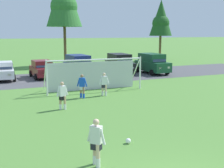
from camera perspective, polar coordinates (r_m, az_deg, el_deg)
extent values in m
plane|color=#518438|center=(21.75, -9.97, -1.76)|extent=(400.00, 400.00, 0.00)
cube|color=#4C4C51|center=(28.60, -13.17, 0.99)|extent=(52.00, 8.40, 0.01)
sphere|color=white|center=(11.90, 3.23, -11.19)|extent=(0.22, 0.22, 0.22)
sphere|color=black|center=(11.90, 3.23, -11.17)|extent=(0.08, 0.08, 0.08)
sphere|color=red|center=(11.93, 3.50, -11.15)|extent=(0.07, 0.07, 0.07)
cylinder|color=white|center=(23.01, 5.57, 2.08)|extent=(0.12, 0.12, 2.44)
cylinder|color=white|center=(20.88, -12.79, 1.05)|extent=(0.12, 0.12, 2.44)
cylinder|color=white|center=(21.51, -3.20, 4.83)|extent=(7.32, 0.41, 0.12)
cylinder|color=white|center=(23.79, 4.63, 2.66)|extent=(0.16, 1.95, 2.46)
cylinder|color=white|center=(21.74, -13.13, 1.72)|extent=(0.16, 1.95, 2.46)
cube|color=silver|center=(22.63, -3.92, 1.66)|extent=(6.95, 0.32, 2.20)
cylinder|color=beige|center=(20.40, -1.23, -1.25)|extent=(0.14, 0.14, 0.80)
cylinder|color=beige|center=(20.52, -1.89, -1.19)|extent=(0.14, 0.14, 0.80)
cylinder|color=white|center=(20.45, -1.23, -1.91)|extent=(0.15, 0.15, 0.32)
cylinder|color=white|center=(20.57, -1.89, -1.84)|extent=(0.15, 0.15, 0.32)
cube|color=black|center=(20.40, -1.57, -0.34)|extent=(0.36, 0.26, 0.28)
cube|color=white|center=(20.33, -1.57, 0.72)|extent=(0.41, 0.28, 0.60)
sphere|color=beige|center=(20.27, -1.58, 1.92)|extent=(0.22, 0.22, 0.22)
cylinder|color=white|center=(20.36, -0.86, 0.68)|extent=(0.24, 0.12, 0.55)
cylinder|color=white|center=(20.32, -2.28, 0.65)|extent=(0.24, 0.12, 0.55)
cylinder|color=#936B4C|center=(19.73, -5.64, -1.69)|extent=(0.14, 0.14, 0.80)
cylinder|color=#936B4C|center=(19.90, -6.17, -1.60)|extent=(0.14, 0.14, 0.80)
cylinder|color=blue|center=(19.78, -5.63, -2.37)|extent=(0.15, 0.15, 0.32)
cylinder|color=blue|center=(19.96, -6.16, -2.27)|extent=(0.15, 0.15, 0.32)
cube|color=silver|center=(19.75, -5.93, -0.74)|extent=(0.40, 0.33, 0.28)
cube|color=blue|center=(19.68, -5.95, 0.35)|extent=(0.44, 0.37, 0.60)
sphere|color=#936B4C|center=(19.62, -5.97, 1.59)|extent=(0.22, 0.22, 0.22)
cylinder|color=blue|center=(19.63, -5.23, 0.27)|extent=(0.25, 0.17, 0.55)
cylinder|color=blue|center=(19.75, -6.66, 0.31)|extent=(0.25, 0.17, 0.55)
cylinder|color=tan|center=(17.05, -9.33, -3.67)|extent=(0.14, 0.14, 0.80)
cylinder|color=tan|center=(17.08, -10.19, -3.67)|extent=(0.14, 0.14, 0.80)
cylinder|color=white|center=(17.11, -9.31, -4.45)|extent=(0.15, 0.15, 0.32)
cylinder|color=white|center=(17.14, -10.16, -4.45)|extent=(0.15, 0.15, 0.32)
cube|color=black|center=(16.99, -9.79, -2.62)|extent=(0.39, 0.32, 0.28)
cube|color=white|center=(16.92, -9.83, -1.37)|extent=(0.44, 0.35, 0.60)
sphere|color=tan|center=(16.84, -9.87, 0.06)|extent=(0.22, 0.22, 0.22)
cylinder|color=white|center=(17.02, -9.04, -1.35)|extent=(0.25, 0.16, 0.55)
cylinder|color=white|center=(16.82, -10.62, -1.53)|extent=(0.25, 0.16, 0.55)
cylinder|color=beige|center=(10.09, -3.41, -13.48)|extent=(0.14, 0.14, 0.80)
cylinder|color=beige|center=(9.87, -2.80, -14.02)|extent=(0.14, 0.14, 0.80)
cylinder|color=white|center=(10.19, -3.40, -14.71)|extent=(0.15, 0.15, 0.32)
cylinder|color=white|center=(9.97, -2.78, -15.28)|extent=(0.15, 0.15, 0.32)
cube|color=black|center=(9.85, -3.13, -12.05)|extent=(0.39, 0.40, 0.28)
cube|color=silver|center=(9.72, -3.15, -9.97)|extent=(0.44, 0.44, 0.60)
sphere|color=beige|center=(9.58, -3.17, -7.56)|extent=(0.22, 0.22, 0.22)
cylinder|color=silver|center=(9.87, -4.36, -9.79)|extent=(0.22, 0.23, 0.55)
cylinder|color=silver|center=(9.59, -1.90, -10.37)|extent=(0.22, 0.23, 0.55)
cube|color=silver|center=(29.00, -20.68, 2.11)|extent=(1.97, 4.27, 0.76)
cube|color=silver|center=(29.07, -20.77, 3.52)|extent=(1.74, 2.16, 0.64)
cube|color=#28384C|center=(28.11, -20.77, 3.27)|extent=(1.54, 0.38, 0.55)
cube|color=#28384C|center=(29.08, -19.12, 3.62)|extent=(0.11, 1.79, 0.45)
cube|color=white|center=(26.96, -19.63, 1.72)|extent=(0.28, 0.09, 0.20)
cube|color=#B21414|center=(31.04, -19.79, 2.75)|extent=(0.28, 0.09, 0.20)
cylinder|color=black|center=(27.78, -18.77, 1.10)|extent=(0.27, 0.65, 0.64)
cylinder|color=black|center=(30.35, -18.95, 1.83)|extent=(0.27, 0.65, 0.64)
cube|color=maroon|center=(29.30, -13.61, 2.56)|extent=(2.05, 4.30, 0.76)
cube|color=maroon|center=(29.37, -13.73, 3.95)|extent=(1.78, 2.20, 0.64)
cube|color=#28384C|center=(28.43, -13.30, 3.73)|extent=(1.55, 0.41, 0.55)
cube|color=#28384C|center=(29.56, -12.15, 4.05)|extent=(0.15, 1.78, 0.45)
cube|color=white|center=(27.43, -11.64, 2.24)|extent=(0.28, 0.10, 0.20)
cube|color=white|center=(27.20, -13.66, 2.09)|extent=(0.28, 0.10, 0.20)
cube|color=#B21414|center=(31.40, -13.57, 3.15)|extent=(0.28, 0.10, 0.20)
cube|color=#B21414|center=(31.20, -15.34, 3.03)|extent=(0.28, 0.10, 0.20)
cylinder|color=black|center=(28.32, -11.21, 1.62)|extent=(0.28, 0.65, 0.64)
cylinder|color=black|center=(27.91, -14.78, 1.35)|extent=(0.28, 0.65, 0.64)
cylinder|color=black|center=(30.81, -12.49, 2.26)|extent=(0.28, 0.65, 0.64)
cylinder|color=black|center=(30.44, -15.78, 2.02)|extent=(0.28, 0.65, 0.64)
cube|color=navy|center=(29.83, -6.61, 3.14)|extent=(2.21, 4.72, 1.00)
cube|color=navy|center=(29.91, -6.77, 4.93)|extent=(1.95, 3.11, 0.84)
cube|color=#28384C|center=(28.59, -5.79, 4.67)|extent=(1.64, 0.49, 0.71)
cube|color=#28384C|center=(30.23, -5.20, 5.02)|extent=(0.22, 2.55, 0.59)
cube|color=white|center=(27.92, -3.99, 2.81)|extent=(0.28, 0.10, 0.20)
cube|color=white|center=(27.54, -6.00, 2.68)|extent=(0.28, 0.10, 0.20)
cube|color=#B21414|center=(32.11, -7.13, 3.72)|extent=(0.28, 0.10, 0.20)
cube|color=#B21414|center=(31.77, -8.91, 3.61)|extent=(0.28, 0.10, 0.20)
cylinder|color=black|center=(28.92, -3.84, 1.97)|extent=(0.28, 0.65, 0.64)
cylinder|color=black|center=(28.24, -7.39, 1.71)|extent=(0.28, 0.65, 0.64)
cylinder|color=black|center=(31.54, -5.86, 2.62)|extent=(0.28, 0.65, 0.64)
cylinder|color=black|center=(30.92, -9.15, 2.40)|extent=(0.28, 0.65, 0.64)
cube|color=black|center=(31.29, 1.57, 3.54)|extent=(2.12, 4.69, 1.00)
cube|color=black|center=(31.39, 1.44, 5.24)|extent=(1.89, 3.08, 0.84)
cube|color=#28384C|center=(30.08, 2.44, 4.98)|extent=(1.63, 0.46, 0.71)
cube|color=#28384C|center=(31.72, 2.94, 5.29)|extent=(0.17, 2.55, 0.59)
cube|color=white|center=(29.42, 4.14, 3.19)|extent=(0.28, 0.09, 0.20)
cube|color=white|center=(29.01, 2.25, 3.11)|extent=(0.28, 0.09, 0.20)
cube|color=#B21414|center=(33.57, 0.98, 4.08)|extent=(0.28, 0.09, 0.20)
cube|color=#B21414|center=(33.21, -0.70, 4.01)|extent=(0.28, 0.09, 0.20)
cylinder|color=black|center=(30.42, 4.22, 2.37)|extent=(0.27, 0.65, 0.64)
cylinder|color=black|center=(29.70, 0.87, 2.21)|extent=(0.27, 0.65, 0.64)
cylinder|color=black|center=(33.02, 2.19, 3.01)|extent=(0.27, 0.65, 0.64)
cylinder|color=black|center=(32.36, -0.93, 2.87)|extent=(0.27, 0.65, 0.64)
cube|color=#194C2D|center=(31.84, 8.00, 3.56)|extent=(2.05, 4.66, 1.00)
cube|color=#194C2D|center=(31.92, 7.85, 5.24)|extent=(1.85, 3.06, 0.84)
cube|color=#28384C|center=(30.74, 9.28, 4.97)|extent=(1.63, 0.43, 0.71)
cube|color=#28384C|center=(32.40, 9.17, 5.27)|extent=(0.13, 2.55, 0.59)
cube|color=white|center=(30.28, 11.15, 3.22)|extent=(0.28, 0.09, 0.20)
cube|color=white|center=(29.68, 9.51, 3.13)|extent=(0.28, 0.09, 0.20)
cube|color=#B21414|center=(34.02, 6.69, 4.09)|extent=(0.28, 0.09, 0.20)
cube|color=#B21414|center=(33.49, 5.16, 4.02)|extent=(0.28, 0.09, 0.20)
cylinder|color=black|center=(31.27, 10.86, 2.43)|extent=(0.26, 0.65, 0.64)
cylinder|color=black|center=(30.21, 7.92, 2.25)|extent=(0.26, 0.65, 0.64)
cylinder|color=black|center=(33.61, 8.04, 3.04)|extent=(0.26, 0.65, 0.64)
cylinder|color=black|center=(32.62, 5.22, 2.88)|extent=(0.26, 0.65, 0.64)
cylinder|color=brown|center=(39.31, -9.27, 7.37)|extent=(0.36, 0.36, 5.20)
sphere|color=#2D702D|center=(39.40, -9.49, 14.86)|extent=(3.51, 3.51, 3.51)
cylinder|color=brown|center=(46.38, 9.49, 6.98)|extent=(0.36, 0.36, 3.92)
cone|color=#1E511E|center=(46.37, 9.67, 12.80)|extent=(3.53, 3.53, 5.49)
sphere|color=#1E511E|center=(46.34, 9.63, 11.78)|extent=(2.65, 2.65, 2.65)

